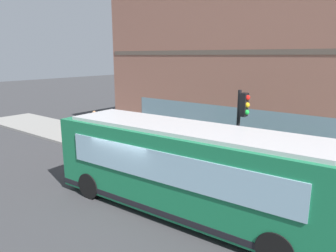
{
  "coord_description": "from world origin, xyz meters",
  "views": [
    {
      "loc": [
        -7.78,
        -7.48,
        5.35
      ],
      "look_at": [
        3.46,
        1.29,
        2.1
      ],
      "focal_mm": 33.08,
      "sensor_mm": 36.0,
      "label": 1
    }
  ],
  "objects_px": {
    "traffic_light_near_corner": "(241,121)",
    "pedestrian_near_building_entrance": "(95,121)",
    "pedestrian_by_light_pole": "(93,126)",
    "pedestrian_walking_along_curb": "(150,130)",
    "city_bus_nearside": "(186,170)",
    "newspaper_vending_box": "(283,180)"
  },
  "relations": [
    {
      "from": "city_bus_nearside",
      "to": "pedestrian_near_building_entrance",
      "type": "relative_size",
      "value": 6.11
    },
    {
      "from": "pedestrian_near_building_entrance",
      "to": "pedestrian_walking_along_curb",
      "type": "xyz_separation_m",
      "value": [
        0.3,
        -4.58,
        0.01
      ]
    },
    {
      "from": "newspaper_vending_box",
      "to": "pedestrian_near_building_entrance",
      "type": "bearing_deg",
      "value": 85.01
    },
    {
      "from": "city_bus_nearside",
      "to": "pedestrian_by_light_pole",
      "type": "height_order",
      "value": "city_bus_nearside"
    },
    {
      "from": "pedestrian_by_light_pole",
      "to": "newspaper_vending_box",
      "type": "xyz_separation_m",
      "value": [
        -0.24,
        -11.84,
        -0.46
      ]
    },
    {
      "from": "pedestrian_near_building_entrance",
      "to": "pedestrian_by_light_pole",
      "type": "bearing_deg",
      "value": -134.06
    },
    {
      "from": "city_bus_nearside",
      "to": "newspaper_vending_box",
      "type": "distance_m",
      "value": 4.21
    },
    {
      "from": "city_bus_nearside",
      "to": "pedestrian_by_light_pole",
      "type": "relative_size",
      "value": 6.36
    },
    {
      "from": "city_bus_nearside",
      "to": "pedestrian_near_building_entrance",
      "type": "xyz_separation_m",
      "value": [
        4.56,
        10.51,
        -0.45
      ]
    },
    {
      "from": "traffic_light_near_corner",
      "to": "pedestrian_near_building_entrance",
      "type": "xyz_separation_m",
      "value": [
        1.81,
        11.18,
        -1.78
      ]
    },
    {
      "from": "traffic_light_near_corner",
      "to": "pedestrian_walking_along_curb",
      "type": "distance_m",
      "value": 7.15
    },
    {
      "from": "pedestrian_walking_along_curb",
      "to": "pedestrian_by_light_pole",
      "type": "bearing_deg",
      "value": 107.56
    },
    {
      "from": "pedestrian_near_building_entrance",
      "to": "city_bus_nearside",
      "type": "bearing_deg",
      "value": -113.44
    },
    {
      "from": "traffic_light_near_corner",
      "to": "pedestrian_near_building_entrance",
      "type": "height_order",
      "value": "traffic_light_near_corner"
    },
    {
      "from": "traffic_light_near_corner",
      "to": "pedestrian_walking_along_curb",
      "type": "height_order",
      "value": "traffic_light_near_corner"
    },
    {
      "from": "city_bus_nearside",
      "to": "pedestrian_near_building_entrance",
      "type": "bearing_deg",
      "value": 66.56
    },
    {
      "from": "pedestrian_by_light_pole",
      "to": "pedestrian_near_building_entrance",
      "type": "bearing_deg",
      "value": 45.94
    },
    {
      "from": "pedestrian_walking_along_curb",
      "to": "city_bus_nearside",
      "type": "bearing_deg",
      "value": -129.31
    },
    {
      "from": "newspaper_vending_box",
      "to": "pedestrian_by_light_pole",
      "type": "bearing_deg",
      "value": 88.82
    },
    {
      "from": "city_bus_nearside",
      "to": "pedestrian_walking_along_curb",
      "type": "distance_m",
      "value": 7.67
    },
    {
      "from": "pedestrian_by_light_pole",
      "to": "pedestrian_walking_along_curb",
      "type": "relative_size",
      "value": 0.95
    },
    {
      "from": "city_bus_nearside",
      "to": "pedestrian_walking_along_curb",
      "type": "relative_size",
      "value": 6.04
    }
  ]
}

